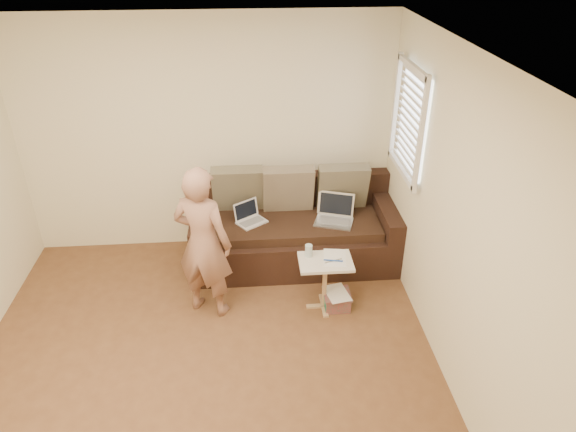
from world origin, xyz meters
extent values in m
plane|color=brown|center=(0.00, 0.00, 0.00)|extent=(4.50, 4.50, 0.00)
plane|color=white|center=(0.00, 0.00, 2.60)|extent=(4.50, 4.50, 0.00)
plane|color=beige|center=(0.00, 2.25, 1.30)|extent=(4.00, 0.00, 4.00)
plane|color=beige|center=(2.00, 0.00, 1.30)|extent=(0.00, 4.50, 4.50)
imported|color=#975F52|center=(-0.01, 0.99, 0.77)|extent=(0.66, 0.57, 1.53)
camera|label=1|loc=(0.44, -3.06, 3.34)|focal=32.35mm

